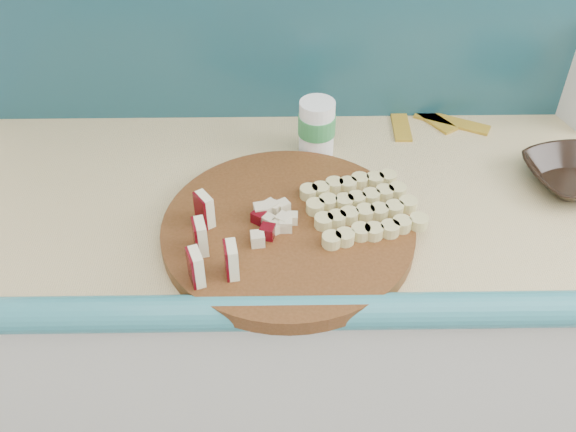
{
  "coord_description": "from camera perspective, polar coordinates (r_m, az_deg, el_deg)",
  "views": [
    {
      "loc": [
        -0.36,
        0.53,
        1.7
      ],
      "look_at": [
        -0.34,
        1.38,
        0.96
      ],
      "focal_mm": 40.0,
      "sensor_mm": 36.0,
      "label": 1
    }
  ],
  "objects": [
    {
      "name": "apple_chunks",
      "position": [
        1.12,
        -1.43,
        -0.6
      ],
      "size": [
        0.07,
        0.07,
        0.02
      ],
      "color": "beige",
      "rests_on": "cutting_board"
    },
    {
      "name": "canister",
      "position": [
        1.32,
        2.56,
        7.86
      ],
      "size": [
        0.08,
        0.08,
        0.12
      ],
      "rotation": [
        0.0,
        0.0,
        0.41
      ],
      "color": "white",
      "rests_on": "kitchen_counter"
    },
    {
      "name": "banana_peel",
      "position": [
        1.49,
        12.14,
        8.45
      ],
      "size": [
        0.22,
        0.19,
        0.01
      ],
      "rotation": [
        0.0,
        0.0,
        0.4
      ],
      "color": "gold",
      "rests_on": "kitchen_counter"
    },
    {
      "name": "cutting_board",
      "position": [
        1.15,
        0.0,
        -1.28
      ],
      "size": [
        0.55,
        0.55,
        0.03
      ],
      "primitive_type": "cylinder",
      "rotation": [
        0.0,
        0.0,
        0.26
      ],
      "color": "#48280F",
      "rests_on": "kitchen_counter"
    },
    {
      "name": "apple_wedges",
      "position": [
        1.07,
        -7.16,
        -2.35
      ],
      "size": [
        0.09,
        0.18,
        0.06
      ],
      "color": "#FCF5C9",
      "rests_on": "cutting_board"
    },
    {
      "name": "brown_bowl",
      "position": [
        1.38,
        24.04,
        3.3
      ],
      "size": [
        0.22,
        0.22,
        0.04
      ],
      "primitive_type": "imported",
      "rotation": [
        0.0,
        0.0,
        0.23
      ],
      "color": "black",
      "rests_on": "kitchen_counter"
    },
    {
      "name": "kitchen_counter",
      "position": [
        1.64,
        15.94,
        -10.32
      ],
      "size": [
        2.2,
        0.63,
        0.91
      ],
      "color": "silver",
      "rests_on": "ground"
    },
    {
      "name": "banana_slices",
      "position": [
        1.17,
        6.51,
        0.86
      ],
      "size": [
        0.23,
        0.21,
        0.02
      ],
      "color": "#D6CB83",
      "rests_on": "cutting_board"
    },
    {
      "name": "backsplash",
      "position": [
        1.44,
        18.58,
        17.2
      ],
      "size": [
        2.2,
        0.02,
        0.5
      ],
      "primitive_type": "cube",
      "color": "teal",
      "rests_on": "kitchen_counter"
    }
  ]
}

